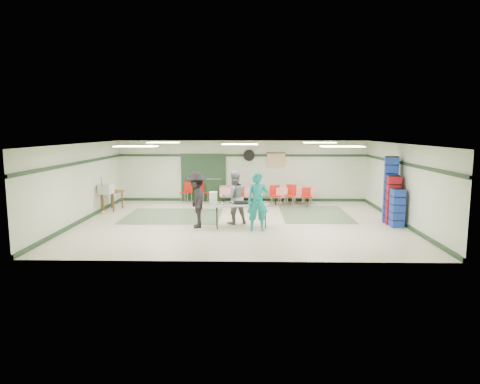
{
  "coord_description": "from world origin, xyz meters",
  "views": [
    {
      "loc": [
        0.34,
        -14.49,
        3.14
      ],
      "look_at": [
        0.01,
        -0.3,
        1.09
      ],
      "focal_mm": 32.0,
      "sensor_mm": 36.0,
      "label": 1
    }
  ],
  "objects_px": {
    "volunteer_teal": "(258,202)",
    "dining_table_b": "(241,191)",
    "printer_table": "(112,194)",
    "broom": "(103,195)",
    "chair_loose_a": "(202,190)",
    "office_printer": "(106,189)",
    "volunteer_dark": "(196,200)",
    "crate_stack_red": "(393,200)",
    "chair_d": "(239,194)",
    "crate_stack_blue_b": "(397,208)",
    "chair_b": "(275,194)",
    "chair_c": "(307,195)",
    "crate_stack_blue_a": "(390,190)",
    "volunteer_grey": "(234,198)",
    "dining_table_a": "(292,191)",
    "serving_table": "(241,205)",
    "chair_a": "(291,193)",
    "chair_loose_b": "(187,190)"
  },
  "relations": [
    {
      "from": "serving_table",
      "to": "chair_loose_a",
      "type": "relative_size",
      "value": 2.16
    },
    {
      "from": "volunteer_teal",
      "to": "printer_table",
      "type": "xyz_separation_m",
      "value": [
        -5.74,
        3.45,
        -0.28
      ]
    },
    {
      "from": "volunteer_dark",
      "to": "crate_stack_red",
      "type": "xyz_separation_m",
      "value": [
        6.55,
        0.64,
        -0.09
      ]
    },
    {
      "from": "chair_a",
      "to": "chair_d",
      "type": "height_order",
      "value": "chair_a"
    },
    {
      "from": "chair_a",
      "to": "broom",
      "type": "distance_m",
      "value": 7.49
    },
    {
      "from": "chair_loose_a",
      "to": "dining_table_b",
      "type": "bearing_deg",
      "value": -52.03
    },
    {
      "from": "serving_table",
      "to": "volunteer_teal",
      "type": "xyz_separation_m",
      "value": [
        0.55,
        -0.49,
        0.21
      ]
    },
    {
      "from": "office_printer",
      "to": "chair_c",
      "type": "bearing_deg",
      "value": 20.28
    },
    {
      "from": "serving_table",
      "to": "chair_c",
      "type": "relative_size",
      "value": 2.37
    },
    {
      "from": "chair_loose_b",
      "to": "printer_table",
      "type": "distance_m",
      "value": 3.27
    },
    {
      "from": "serving_table",
      "to": "chair_loose_b",
      "type": "relative_size",
      "value": 2.09
    },
    {
      "from": "dining_table_b",
      "to": "chair_loose_b",
      "type": "bearing_deg",
      "value": 166.91
    },
    {
      "from": "dining_table_a",
      "to": "crate_stack_red",
      "type": "distance_m",
      "value": 4.96
    },
    {
      "from": "serving_table",
      "to": "office_printer",
      "type": "xyz_separation_m",
      "value": [
        -5.19,
        2.26,
        0.22
      ]
    },
    {
      "from": "dining_table_b",
      "to": "chair_c",
      "type": "height_order",
      "value": "chair_c"
    },
    {
      "from": "dining_table_a",
      "to": "chair_loose_b",
      "type": "bearing_deg",
      "value": 170.78
    },
    {
      "from": "chair_b",
      "to": "chair_a",
      "type": "bearing_deg",
      "value": -10.71
    },
    {
      "from": "dining_table_b",
      "to": "crate_stack_blue_a",
      "type": "height_order",
      "value": "crate_stack_blue_a"
    },
    {
      "from": "crate_stack_blue_a",
      "to": "broom",
      "type": "bearing_deg",
      "value": 173.0
    },
    {
      "from": "chair_d",
      "to": "chair_loose_b",
      "type": "distance_m",
      "value": 2.47
    },
    {
      "from": "dining_table_a",
      "to": "broom",
      "type": "relative_size",
      "value": 1.37
    },
    {
      "from": "broom",
      "to": "chair_loose_a",
      "type": "bearing_deg",
      "value": 50.43
    },
    {
      "from": "chair_c",
      "to": "crate_stack_blue_b",
      "type": "relative_size",
      "value": 0.62
    },
    {
      "from": "chair_d",
      "to": "chair_a",
      "type": "bearing_deg",
      "value": 6.55
    },
    {
      "from": "volunteer_grey",
      "to": "chair_loose_a",
      "type": "relative_size",
      "value": 2.08
    },
    {
      "from": "volunteer_dark",
      "to": "chair_b",
      "type": "bearing_deg",
      "value": 132.77
    },
    {
      "from": "volunteer_teal",
      "to": "volunteer_dark",
      "type": "xyz_separation_m",
      "value": [
        -1.99,
        0.38,
        -0.01
      ]
    },
    {
      "from": "chair_loose_b",
      "to": "chair_c",
      "type": "bearing_deg",
      "value": 13.88
    },
    {
      "from": "chair_d",
      "to": "crate_stack_blue_b",
      "type": "height_order",
      "value": "crate_stack_blue_b"
    },
    {
      "from": "chair_loose_a",
      "to": "crate_stack_blue_a",
      "type": "relative_size",
      "value": 0.38
    },
    {
      "from": "volunteer_teal",
      "to": "dining_table_b",
      "type": "xyz_separation_m",
      "value": [
        -0.63,
        4.97,
        -0.35
      ]
    },
    {
      "from": "chair_c",
      "to": "chair_d",
      "type": "xyz_separation_m",
      "value": [
        -2.8,
        0.0,
        0.02
      ]
    },
    {
      "from": "chair_d",
      "to": "volunteer_dark",
      "type": "bearing_deg",
      "value": -101.51
    },
    {
      "from": "chair_loose_b",
      "to": "crate_stack_blue_a",
      "type": "height_order",
      "value": "crate_stack_blue_a"
    },
    {
      "from": "chair_loose_a",
      "to": "printer_table",
      "type": "relative_size",
      "value": 0.87
    },
    {
      "from": "chair_loose_a",
      "to": "office_printer",
      "type": "xyz_separation_m",
      "value": [
        -3.36,
        -2.54,
        0.41
      ]
    },
    {
      "from": "printer_table",
      "to": "broom",
      "type": "height_order",
      "value": "broom"
    },
    {
      "from": "chair_d",
      "to": "volunteer_teal",
      "type": "bearing_deg",
      "value": -74.71
    },
    {
      "from": "chair_loose_a",
      "to": "crate_stack_red",
      "type": "relative_size",
      "value": 0.52
    },
    {
      "from": "volunteer_dark",
      "to": "chair_loose_a",
      "type": "relative_size",
      "value": 2.11
    },
    {
      "from": "chair_b",
      "to": "chair_c",
      "type": "relative_size",
      "value": 1.11
    },
    {
      "from": "dining_table_a",
      "to": "volunteer_grey",
      "type": "bearing_deg",
      "value": -126.2
    },
    {
      "from": "chair_loose_b",
      "to": "dining_table_a",
      "type": "bearing_deg",
      "value": 19.84
    },
    {
      "from": "chair_b",
      "to": "printer_table",
      "type": "bearing_deg",
      "value": 177.62
    },
    {
      "from": "serving_table",
      "to": "chair_loose_b",
      "type": "distance_m",
      "value": 5.36
    },
    {
      "from": "volunteer_grey",
      "to": "crate_stack_blue_b",
      "type": "relative_size",
      "value": 1.4
    },
    {
      "from": "volunteer_teal",
      "to": "chair_b",
      "type": "bearing_deg",
      "value": 75.56
    },
    {
      "from": "chair_d",
      "to": "crate_stack_blue_b",
      "type": "relative_size",
      "value": 0.64
    },
    {
      "from": "serving_table",
      "to": "printer_table",
      "type": "relative_size",
      "value": 1.89
    },
    {
      "from": "serving_table",
      "to": "chair_loose_a",
      "type": "bearing_deg",
      "value": 104.75
    }
  ]
}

